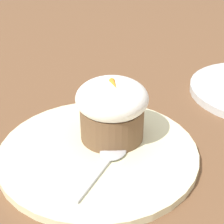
% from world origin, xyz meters
% --- Properties ---
extents(ground_plane, '(4.00, 4.00, 0.00)m').
position_xyz_m(ground_plane, '(0.00, 0.00, 0.00)').
color(ground_plane, brown).
extents(dessert_plate, '(0.26, 0.26, 0.01)m').
position_xyz_m(dessert_plate, '(0.00, 0.00, 0.01)').
color(dessert_plate, beige).
rests_on(dessert_plate, ground_plane).
extents(carrot_cake, '(0.09, 0.09, 0.09)m').
position_xyz_m(carrot_cake, '(-0.02, 0.03, 0.05)').
color(carrot_cake, brown).
rests_on(carrot_cake, dessert_plate).
extents(spoon, '(0.10, 0.09, 0.01)m').
position_xyz_m(spoon, '(0.03, 0.01, 0.01)').
color(spoon, '#B7B7BC').
rests_on(spoon, dessert_plate).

